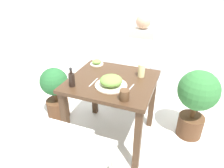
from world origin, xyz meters
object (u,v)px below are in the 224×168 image
at_px(potted_plant_right, 197,98).
at_px(drink_cup, 124,95).
at_px(potted_plant_left, 55,91).
at_px(juice_glass, 141,70).
at_px(chair_near, 77,156).
at_px(chair_far, 133,69).
at_px(side_plate, 97,63).
at_px(sauce_bottle, 72,79).
at_px(food_plate, 111,82).
at_px(person_figure, 141,56).

bearing_deg(potted_plant_right, drink_cup, -133.61).
relative_size(drink_cup, potted_plant_left, 0.13).
xyz_separation_m(drink_cup, juice_glass, (0.03, 0.46, 0.02)).
bearing_deg(drink_cup, potted_plant_right, 46.39).
bearing_deg(drink_cup, chair_near, -112.24).
bearing_deg(potted_plant_left, drink_cup, -21.06).
relative_size(chair_far, side_plate, 5.97).
height_order(drink_cup, potted_plant_left, drink_cup).
height_order(sauce_bottle, potted_plant_right, sauce_bottle).
xyz_separation_m(food_plate, side_plate, (-0.33, 0.40, -0.02)).
bearing_deg(person_figure, drink_cup, -82.29).
xyz_separation_m(potted_plant_left, potted_plant_right, (1.59, 0.25, 0.11)).
relative_size(chair_far, potted_plant_left, 1.31).
height_order(potted_plant_right, person_figure, person_figure).
xyz_separation_m(chair_near, person_figure, (0.01, 1.86, 0.09)).
xyz_separation_m(food_plate, drink_cup, (0.18, -0.17, -0.00)).
xyz_separation_m(sauce_bottle, potted_plant_right, (1.12, 0.58, -0.31)).
bearing_deg(juice_glass, sauce_bottle, -142.71).
relative_size(food_plate, drink_cup, 3.28).
bearing_deg(chair_near, juice_glass, -103.41).
bearing_deg(juice_glass, chair_near, -103.41).
bearing_deg(potted_plant_left, side_plate, 21.27).
bearing_deg(sauce_bottle, food_plate, 21.09).
relative_size(food_plate, juice_glass, 2.19).
height_order(drink_cup, sauce_bottle, sauce_bottle).
height_order(food_plate, juice_glass, juice_glass).
distance_m(food_plate, person_figure, 1.23).
height_order(juice_glass, person_figure, person_figure).
xyz_separation_m(food_plate, juice_glass, (0.21, 0.29, 0.02)).
bearing_deg(chair_near, potted_plant_left, -47.04).
distance_m(drink_cup, potted_plant_left, 1.14).
relative_size(chair_near, person_figure, 0.75).
bearing_deg(potted_plant_left, juice_glass, 4.36).
height_order(juice_glass, potted_plant_left, juice_glass).
height_order(chair_far, person_figure, person_figure).
distance_m(chair_near, chair_far, 1.55).
distance_m(chair_near, person_figure, 1.87).
relative_size(chair_far, juice_glass, 6.49).
bearing_deg(sauce_bottle, potted_plant_left, 144.73).
distance_m(sauce_bottle, potted_plant_right, 1.30).
xyz_separation_m(drink_cup, potted_plant_left, (-0.99, 0.38, -0.39)).
bearing_deg(side_plate, potted_plant_left, -158.73).
bearing_deg(potted_plant_left, food_plate, -14.47).
height_order(juice_glass, potted_plant_right, juice_glass).
bearing_deg(chair_near, side_plate, -73.14).
xyz_separation_m(food_plate, potted_plant_right, (0.78, 0.46, -0.28)).
bearing_deg(potted_plant_right, chair_far, 151.28).
relative_size(side_plate, potted_plant_right, 0.18).
distance_m(sauce_bottle, person_figure, 1.40).
distance_m(chair_near, drink_cup, 0.58).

